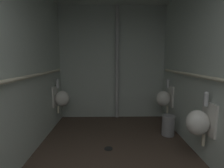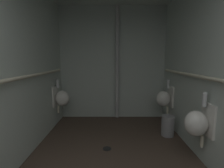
{
  "view_description": "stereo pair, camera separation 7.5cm",
  "coord_description": "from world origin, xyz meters",
  "views": [
    {
      "loc": [
        -0.09,
        -0.17,
        1.44
      ],
      "look_at": [
        -0.03,
        2.88,
        0.99
      ],
      "focal_mm": 26.69,
      "sensor_mm": 36.0,
      "label": 1
    },
    {
      "loc": [
        -0.01,
        -0.17,
        1.44
      ],
      "look_at": [
        -0.03,
        2.88,
        0.99
      ],
      "focal_mm": 26.69,
      "sensor_mm": 36.0,
      "label": 2
    }
  ],
  "objects": [
    {
      "name": "urinal_right_mid",
      "position": [
        1.12,
        1.93,
        0.62
      ],
      "size": [
        0.32,
        0.3,
        0.76
      ],
      "color": "silver"
    },
    {
      "name": "wall_back",
      "position": [
        0.0,
        3.92,
        1.34
      ],
      "size": [
        2.65,
        0.06,
        2.69
      ],
      "primitive_type": "cube",
      "color": "#B7C3B9",
      "rests_on": "ground"
    },
    {
      "name": "supply_pipe_left",
      "position": [
        -1.21,
        1.95,
        1.2
      ],
      "size": [
        0.06,
        3.29,
        0.06
      ],
      "color": "beige"
    },
    {
      "name": "floor",
      "position": [
        0.0,
        1.95,
        -0.04
      ],
      "size": [
        2.65,
        4.01,
        0.08
      ],
      "primitive_type": "cube",
      "color": "#47382D",
      "rests_on": "ground"
    },
    {
      "name": "floor_drain",
      "position": [
        -0.1,
        2.36,
        0.0
      ],
      "size": [
        0.14,
        0.14,
        0.01
      ],
      "primitive_type": "cylinder",
      "color": "black",
      "rests_on": "ground"
    },
    {
      "name": "urinal_left_mid",
      "position": [
        -1.12,
        3.37,
        0.62
      ],
      "size": [
        0.32,
        0.3,
        0.76
      ],
      "color": "silver"
    },
    {
      "name": "wall_left",
      "position": [
        -1.3,
        1.95,
        1.34
      ],
      "size": [
        0.06,
        4.01,
        2.69
      ],
      "primitive_type": "cube",
      "color": "#B7C3B9",
      "rests_on": "ground"
    },
    {
      "name": "wall_right",
      "position": [
        1.3,
        1.95,
        1.34
      ],
      "size": [
        0.06,
        4.01,
        2.69
      ],
      "primitive_type": "cube",
      "color": "#B7C3B9",
      "rests_on": "ground"
    },
    {
      "name": "supply_pipe_right",
      "position": [
        1.21,
        1.96,
        1.2
      ],
      "size": [
        0.06,
        3.22,
        0.06
      ],
      "color": "beige"
    },
    {
      "name": "standpipe_back_wall",
      "position": [
        0.11,
        3.81,
        1.34
      ],
      "size": [
        0.08,
        0.08,
        2.64
      ],
      "primitive_type": "cylinder",
      "color": "#B2B2B2",
      "rests_on": "ground"
    },
    {
      "name": "urinal_right_far",
      "position": [
        1.12,
        3.33,
        0.62
      ],
      "size": [
        0.32,
        0.3,
        0.76
      ],
      "color": "silver"
    },
    {
      "name": "waste_bin",
      "position": [
        1.05,
        2.84,
        0.19
      ],
      "size": [
        0.24,
        0.24,
        0.39
      ],
      "primitive_type": "cylinder",
      "color": "gray",
      "rests_on": "ground"
    }
  ]
}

